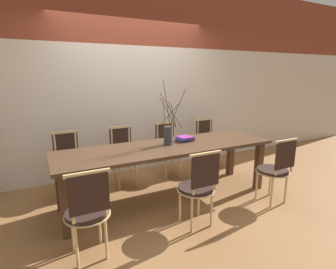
# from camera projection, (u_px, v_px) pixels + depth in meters

# --- Properties ---
(ground_plane) EXTENTS (16.00, 16.00, 0.00)m
(ground_plane) POSITION_uv_depth(u_px,v_px,m) (168.00, 198.00, 3.57)
(ground_plane) COLOR olive
(wall_rear) EXTENTS (12.00, 0.06, 3.20)m
(wall_rear) POSITION_uv_depth(u_px,v_px,m) (133.00, 77.00, 4.31)
(wall_rear) COLOR beige
(wall_rear) RESTS_ON ground_plane
(dining_table) EXTENTS (2.86, 0.83, 0.74)m
(dining_table) POSITION_uv_depth(u_px,v_px,m) (168.00, 152.00, 3.43)
(dining_table) COLOR #4C3321
(dining_table) RESTS_ON ground_plane
(chair_near_leftend) EXTENTS (0.41, 0.41, 0.88)m
(chair_near_leftend) POSITION_uv_depth(u_px,v_px,m) (88.00, 210.00, 2.30)
(chair_near_leftend) COLOR black
(chair_near_leftend) RESTS_ON ground_plane
(chair_near_left) EXTENTS (0.41, 0.41, 0.88)m
(chair_near_left) POSITION_uv_depth(u_px,v_px,m) (198.00, 185.00, 2.82)
(chair_near_left) COLOR black
(chair_near_left) RESTS_ON ground_plane
(chair_near_center) EXTENTS (0.41, 0.41, 0.88)m
(chair_near_center) POSITION_uv_depth(u_px,v_px,m) (276.00, 168.00, 3.34)
(chair_near_center) COLOR black
(chair_near_center) RESTS_ON ground_plane
(chair_far_leftend) EXTENTS (0.41, 0.41, 0.88)m
(chair_far_leftend) POSITION_uv_depth(u_px,v_px,m) (68.00, 161.00, 3.59)
(chair_far_leftend) COLOR black
(chair_far_leftend) RESTS_ON ground_plane
(chair_far_left) EXTENTS (0.41, 0.41, 0.88)m
(chair_far_left) POSITION_uv_depth(u_px,v_px,m) (123.00, 154.00, 3.94)
(chair_far_left) COLOR black
(chair_far_left) RESTS_ON ground_plane
(chair_far_center) EXTENTS (0.41, 0.41, 0.88)m
(chair_far_center) POSITION_uv_depth(u_px,v_px,m) (168.00, 147.00, 4.28)
(chair_far_center) COLOR black
(chair_far_center) RESTS_ON ground_plane
(chair_far_right) EXTENTS (0.41, 0.41, 0.88)m
(chair_far_right) POSITION_uv_depth(u_px,v_px,m) (208.00, 142.00, 4.62)
(chair_far_right) COLOR black
(chair_far_right) RESTS_ON ground_plane
(vase_centerpiece) EXTENTS (0.35, 0.35, 0.83)m
(vase_centerpiece) POSITION_uv_depth(u_px,v_px,m) (168.00, 134.00, 3.43)
(vase_centerpiece) COLOR #33383D
(vase_centerpiece) RESTS_ON dining_table
(book_stack) EXTENTS (0.26, 0.21, 0.06)m
(book_stack) POSITION_uv_depth(u_px,v_px,m) (185.00, 139.00, 3.65)
(book_stack) COLOR #842D8C
(book_stack) RESTS_ON dining_table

